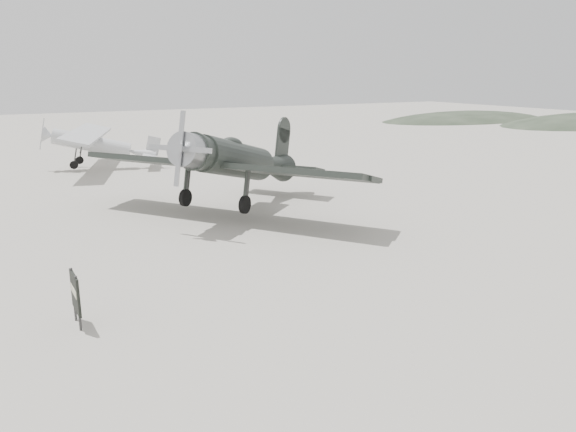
{
  "coord_description": "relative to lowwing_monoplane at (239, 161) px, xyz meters",
  "views": [
    {
      "loc": [
        -7.66,
        -16.05,
        6.22
      ],
      "look_at": [
        1.08,
        0.15,
        1.5
      ],
      "focal_mm": 35.0,
      "sensor_mm": 36.0,
      "label": 1
    }
  ],
  "objects": [
    {
      "name": "ground",
      "position": [
        -2.38,
        -7.32,
        -2.32
      ],
      "size": [
        160.0,
        160.0,
        0.0
      ],
      "primitive_type": "plane",
      "color": "gray",
      "rests_on": "ground"
    },
    {
      "name": "hill_northeast",
      "position": [
        47.62,
        32.68,
        -2.32
      ],
      "size": [
        32.0,
        16.0,
        5.2
      ],
      "primitive_type": "ellipsoid",
      "color": "#273224",
      "rests_on": "ground"
    },
    {
      "name": "lowwing_monoplane",
      "position": [
        0.0,
        0.0,
        0.0
      ],
      "size": [
        11.12,
        12.29,
        4.38
      ],
      "rotation": [
        0.0,
        0.24,
        0.62
      ],
      "color": "black",
      "rests_on": "ground"
    },
    {
      "name": "highwing_monoplane",
      "position": [
        -3.62,
        15.03,
        -0.46
      ],
      "size": [
        7.48,
        10.38,
        2.96
      ],
      "rotation": [
        0.0,
        0.23,
        -0.32
      ],
      "color": "#A8ABAE",
      "rests_on": "ground"
    },
    {
      "name": "sign_board",
      "position": [
        -8.51,
        -9.32,
        -1.46
      ],
      "size": [
        0.1,
        0.99,
        1.43
      ],
      "rotation": [
        0.0,
        0.0,
        0.02
      ],
      "color": "#333333",
      "rests_on": "ground"
    }
  ]
}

